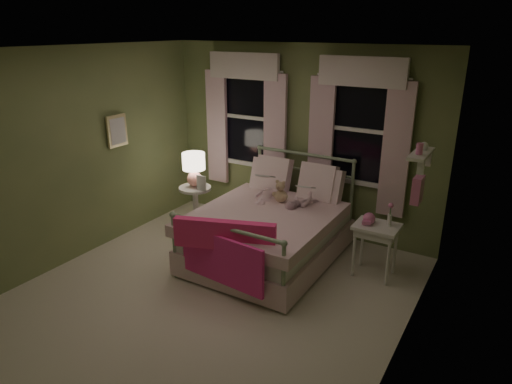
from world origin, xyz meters
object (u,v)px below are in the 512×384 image
Objects in this scene: child_left at (268,173)px; table_lamp at (194,166)px; teddy_bear at (281,193)px; nightstand_left at (196,202)px; nightstand_right at (376,233)px; bed at (270,230)px; child_right at (306,184)px.

child_left is 1.70× the size of table_lamp.
teddy_bear is 1.40m from nightstand_left.
bed is at bearing -169.34° from nightstand_right.
child_right is 1.64m from table_lamp.
child_left is 1.29× the size of nightstand_right.
table_lamp reaches higher than nightstand_left.
nightstand_right is at bearing -1.08° from teddy_bear.
child_left reaches higher than nightstand_right.
child_right reaches higher than nightstand_right.
bed is 6.81× the size of teddy_bear.
teddy_bear is at bearing 90.00° from bed.
teddy_bear is at bearing 2.19° from table_lamp.
table_lamp reaches higher than teddy_bear.
bed is 0.78m from child_left.
nightstand_left is (-1.35, -0.05, -0.37)m from teddy_bear.
nightstand_right is (1.55, -0.18, -0.43)m from child_left.
nightstand_left is 1.02× the size of nightstand_right.
child_left is at bearing 123.60° from bed.
table_lamp is at bearing 90.00° from nightstand_left.
teddy_bear is (-0.00, 0.26, 0.41)m from bed.
bed is 0.49m from teddy_bear.
nightstand_left is at bearing -2.08° from child_left.
table_lamp is (0.00, 0.00, 0.54)m from nightstand_left.
nightstand_right is (2.62, 0.03, 0.13)m from nightstand_left.
bed is 2.94× the size of child_right.
teddy_bear is (-0.28, -0.16, -0.12)m from child_right.
table_lamp is at bearing 25.08° from child_right.
child_right is 0.34m from teddy_bear.
bed reaches higher than nightstand_right.
child_right is (0.56, 0.00, -0.07)m from child_left.
child_right reaches higher than nightstand_left.
nightstand_left is 1.35× the size of table_lamp.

